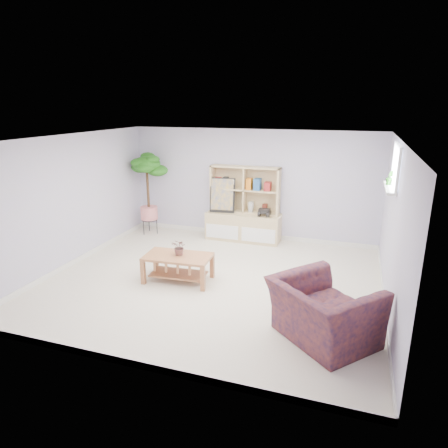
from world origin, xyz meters
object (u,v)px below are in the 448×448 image
(storage_unit, at_px, (243,204))
(armchair, at_px, (324,308))
(coffee_table, at_px, (178,268))
(floor_tree, at_px, (148,194))

(storage_unit, xyz_separation_m, armchair, (2.04, -3.46, -0.37))
(armchair, bearing_deg, coffee_table, 18.97)
(armchair, bearing_deg, floor_tree, 4.29)
(storage_unit, height_order, armchair, storage_unit)
(coffee_table, bearing_deg, armchair, -26.44)
(storage_unit, relative_size, coffee_table, 1.45)
(floor_tree, xyz_separation_m, armchair, (4.23, -3.22, -0.48))
(coffee_table, xyz_separation_m, armchair, (2.50, -1.04, 0.22))
(storage_unit, distance_m, coffee_table, 2.53)
(coffee_table, relative_size, floor_tree, 0.60)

